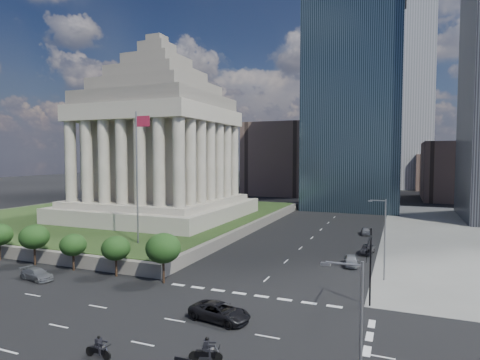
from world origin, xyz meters
The scene contains 19 objects.
ground centered at (0.00, 100.00, 0.00)m, with size 500.00×500.00×0.00m, color black.
plaza_terrace centered at (-45.00, 50.00, 0.90)m, with size 66.00×70.00×1.80m, color #676259.
plaza_lawn centered at (-45.00, 50.00, 1.85)m, with size 64.00×68.00×0.10m, color #263E19.
war_memorial centered at (-34.00, 48.00, 21.40)m, with size 34.00×34.00×39.00m, color gray, non-canonical shape.
flagpole centered at (-21.83, 24.00, 13.11)m, with size 2.52×0.24×20.00m.
tree_row centered at (-35.50, 14.00, 3.00)m, with size 53.00×4.00×6.00m, color black, non-canonical shape.
midrise_glass centered at (2.00, 95.00, 30.00)m, with size 26.00×26.00×60.00m, color black.
building_filler_ne centered at (32.00, 130.00, 10.00)m, with size 20.00×30.00×20.00m, color brown.
building_filler_nw centered at (-30.00, 130.00, 14.00)m, with size 24.00×30.00×28.00m, color brown.
traffic_signal_ne centered at (12.50, 13.70, 5.25)m, with size 0.30×5.74×8.00m.
street_lamp_south centered at (13.33, -6.00, 5.66)m, with size 2.13×0.22×10.00m.
street_lamp_north centered at (13.33, 25.00, 5.66)m, with size 2.13×0.22×10.00m.
pickup_truck centered at (-0.10, 6.52, 0.82)m, with size 5.89×2.71×1.64m, color black.
suv_grey centered at (-26.16, 9.19, 0.70)m, with size 4.85×1.97×1.41m, color #585B5F.
parked_sedan_near centered at (9.00, 30.18, 0.75)m, with size 4.42×1.78×1.51m, color gray.
parked_sedan_mid centered at (10.61, 37.89, 0.69)m, with size 1.46×4.19×1.38m, color black.
parked_sedan_far centered at (9.00, 53.85, 0.69)m, with size 4.08×1.64×1.39m, color slate.
motorcycle_lead centered at (2.05, -0.64, 0.95)m, with size 2.56×0.70×1.91m, color black, non-canonical shape.
motorcycle_trail centered at (-5.73, -3.15, 0.88)m, with size 2.35×0.64×1.75m, color black, non-canonical shape.
Camera 1 is at (15.19, -26.37, 15.23)m, focal length 30.00 mm.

